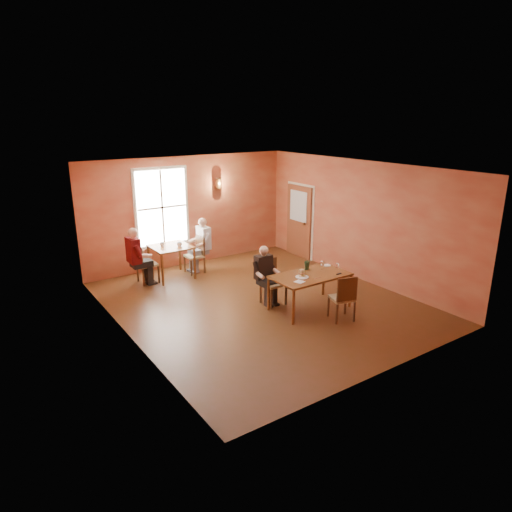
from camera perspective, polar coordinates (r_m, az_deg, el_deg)
ground at (r=10.30m, az=0.63°, el=-5.86°), size 6.00×7.00×0.01m
wall_back at (r=12.76m, az=-8.40°, el=5.58°), size 6.00×0.04×3.00m
wall_front at (r=7.36m, az=16.46°, el=-3.74°), size 6.00×0.04×3.00m
wall_left at (r=8.53m, az=-16.13°, el=-0.81°), size 0.04×7.00×3.00m
wall_right at (r=11.74m, az=12.80°, el=4.31°), size 0.04×7.00×3.00m
ceiling at (r=9.53m, az=0.69°, el=10.96°), size 6.00×7.00×0.04m
window at (r=12.36m, az=-11.68°, el=5.97°), size 1.36×0.10×1.96m
door at (r=13.43m, az=5.36°, el=4.31°), size 0.12×1.04×2.10m
wall_sconce at (r=12.97m, az=-4.73°, el=9.03°), size 0.16×0.16×0.28m
main_table at (r=9.94m, az=6.73°, el=-4.45°), size 1.66×0.94×0.78m
chair_diner_main at (r=10.07m, az=2.18°, el=-3.33°), size 0.45×0.45×1.01m
diner_main at (r=10.01m, az=2.29°, el=-2.71°), size 0.50×0.50×1.26m
chair_empty at (r=9.50m, az=10.69°, el=-5.07°), size 0.54×0.54×0.97m
plate_food at (r=9.61m, az=5.77°, el=-2.59°), size 0.33×0.33×0.04m
sandwich at (r=9.71m, az=5.72°, el=-2.15°), size 0.10×0.09×0.11m
goblet_a at (r=10.13m, az=8.27°, el=-1.12°), size 0.09×0.09×0.20m
goblet_b at (r=10.08m, az=10.12°, el=-1.36°), size 0.09×0.09×0.19m
menu_stand at (r=10.08m, az=6.38°, el=-1.17°), size 0.13×0.08×0.20m
knife at (r=9.60m, az=7.73°, el=-2.77°), size 0.20×0.02×0.00m
napkin at (r=9.37m, az=5.47°, el=-3.21°), size 0.22×0.22×0.01m
side_plate at (r=10.44m, az=8.86°, el=-1.15°), size 0.20×0.20×0.01m
sunglasses at (r=9.92m, az=10.33°, el=-2.20°), size 0.12×0.04×0.02m
second_table at (r=11.93m, az=-10.50°, el=-0.72°), size 0.95×0.95×0.84m
chair_diner_white at (r=12.17m, az=-7.73°, el=0.11°), size 0.43×0.43×0.97m
diner_white at (r=12.12m, az=-7.64°, el=1.06°), size 0.55×0.55×1.39m
chair_diner_maroon at (r=11.68m, az=-13.43°, el=-0.90°), size 0.44×0.44×1.00m
diner_maroon at (r=11.60m, az=-13.64°, el=0.08°), size 0.57×0.57×1.43m
cup_a at (r=11.75m, az=-9.55°, el=1.46°), size 0.17×0.17×0.10m
cup_b at (r=11.81m, az=-11.66°, el=1.43°), size 0.15×0.15×0.10m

